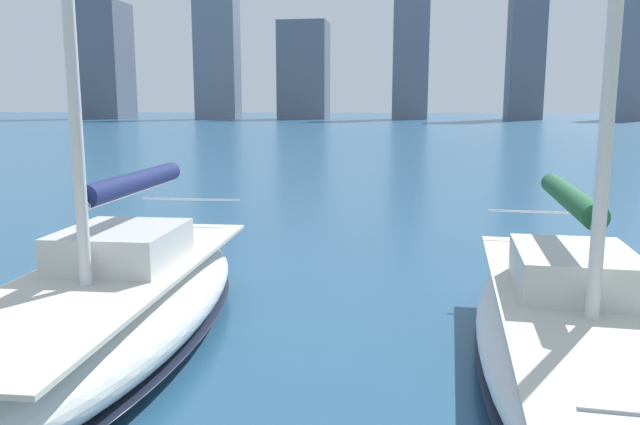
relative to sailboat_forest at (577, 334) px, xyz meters
The scene contains 3 objects.
city_skyline 155.54m from the sailboat_forest, 89.01° to the right, with size 174.13×19.13×42.79m.
sailboat_forest is the anchor object (origin of this frame).
sailboat_navy 6.45m from the sailboat_forest, ahead, with size 3.16×8.69×10.56m.
Camera 1 is at (-1.38, 1.11, 3.57)m, focal length 35.00 mm.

